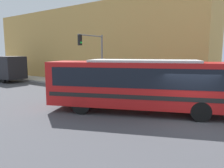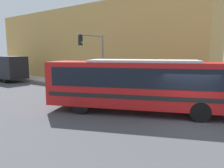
{
  "view_description": "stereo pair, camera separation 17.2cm",
  "coord_description": "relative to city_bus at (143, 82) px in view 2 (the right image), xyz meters",
  "views": [
    {
      "loc": [
        -11.37,
        -3.15,
        3.58
      ],
      "look_at": [
        1.04,
        5.88,
        1.37
      ],
      "focal_mm": 35.0,
      "sensor_mm": 36.0,
      "label": 1
    },
    {
      "loc": [
        -11.27,
        -3.29,
        3.58
      ],
      "look_at": [
        1.04,
        5.88,
        1.37
      ],
      "focal_mm": 35.0,
      "sensor_mm": 36.0,
      "label": 2
    }
  ],
  "objects": [
    {
      "name": "traffic_light_pole",
      "position": [
        4.06,
        7.25,
        1.82
      ],
      "size": [
        3.28,
        0.35,
        5.06
      ],
      "color": "slate",
      "rests_on": "sidewalk"
    },
    {
      "name": "parking_meter",
      "position": [
        5.06,
        7.12,
        -0.75
      ],
      "size": [
        0.14,
        0.14,
        1.37
      ],
      "color": "slate",
      "rests_on": "sidewalk"
    },
    {
      "name": "delivery_truck",
      "position": [
        2.7,
        20.94,
        -0.15
      ],
      "size": [
        2.45,
        6.7,
        3.13
      ],
      "color": "black",
      "rests_on": "ground_plane"
    },
    {
      "name": "city_bus",
      "position": [
        0.0,
        0.0,
        0.0
      ],
      "size": [
        6.81,
        11.34,
        3.17
      ],
      "rotation": [
        0.0,
        0.0,
        0.41
      ],
      "color": "red",
      "rests_on": "ground_plane"
    },
    {
      "name": "building_facade",
      "position": [
        10.55,
        13.82,
        2.71
      ],
      "size": [
        6.0,
        31.4,
        9.1
      ],
      "color": "tan",
      "rests_on": "ground_plane"
    },
    {
      "name": "fire_hydrant",
      "position": [
        5.06,
        2.1,
        -1.31
      ],
      "size": [
        0.24,
        0.32,
        0.72
      ],
      "color": "#999999",
      "rests_on": "sidewalk"
    },
    {
      "name": "ground_plane",
      "position": [
        -0.04,
        -2.89,
        -1.84
      ],
      "size": [
        120.0,
        120.0,
        0.0
      ],
      "primitive_type": "plane",
      "color": "#47474C"
    },
    {
      "name": "pedestrian_near_corner",
      "position": [
        6.31,
        3.69,
        -0.73
      ],
      "size": [
        0.34,
        0.34,
        1.83
      ],
      "color": "#23283D",
      "rests_on": "sidewalk"
    },
    {
      "name": "sidewalk",
      "position": [
        6.0,
        17.11,
        -1.76
      ],
      "size": [
        3.09,
        70.0,
        0.18
      ],
      "color": "#B7B2A8",
      "rests_on": "ground_plane"
    }
  ]
}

